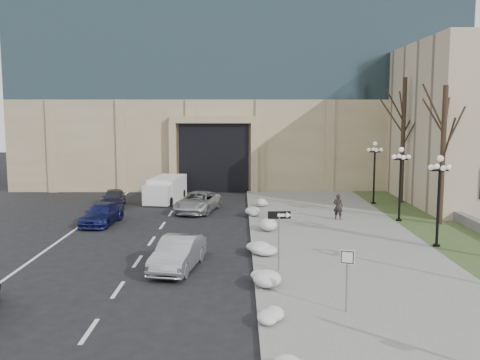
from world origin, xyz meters
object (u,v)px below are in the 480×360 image
object	(u,v)px
car_d	(198,202)
car_e	(114,198)
car_b	(178,253)
one_way_sign	(283,222)
car_c	(102,214)
lamppost_c	(401,174)
pedestrian	(338,207)
lamppost_d	(375,164)
box_truck	(166,190)
lamppost_b	(439,189)
keep_sign	(347,267)

from	to	relation	value
car_d	car_e	size ratio (longest dim) A/B	1.29
car_b	one_way_sign	xyz separation A→B (m)	(4.55, -0.64, 1.52)
car_b	one_way_sign	bearing A→B (deg)	2.01
car_b	car_c	xyz separation A→B (m)	(-5.84, 9.65, -0.09)
lamppost_c	pedestrian	bearing A→B (deg)	175.19
car_e	lamppost_d	bearing A→B (deg)	-6.84
car_d	car_e	bearing A→B (deg)	175.29
car_d	lamppost_d	world-z (taller)	lamppost_d
box_truck	lamppost_d	size ratio (longest dim) A/B	1.26
one_way_sign	lamppost_b	xyz separation A→B (m)	(8.20, 4.38, 0.83)
car_e	pedestrian	distance (m)	16.38
keep_sign	car_d	bearing A→B (deg)	127.02
car_b	pedestrian	size ratio (longest dim) A/B	2.67
car_e	one_way_sign	bearing A→B (deg)	-65.57
lamppost_c	lamppost_d	xyz separation A→B (m)	(0.00, 6.50, 0.00)
car_d	lamppost_d	bearing A→B (deg)	25.53
car_e	box_truck	size ratio (longest dim) A/B	0.65
lamppost_b	car_d	bearing A→B (deg)	142.14
car_c	lamppost_d	distance (m)	20.05
box_truck	lamppost_c	xyz separation A→B (m)	(15.86, -8.26, 2.18)
car_e	car_c	bearing A→B (deg)	-93.07
car_c	keep_sign	xyz separation A→B (m)	(12.18, -15.05, 1.05)
car_d	keep_sign	xyz separation A→B (m)	(6.56, -19.22, 0.98)
one_way_sign	lamppost_d	bearing A→B (deg)	60.94
car_c	keep_sign	distance (m)	19.39
car_d	one_way_sign	xyz separation A→B (m)	(4.77, -14.47, 1.55)
lamppost_d	box_truck	bearing A→B (deg)	173.67
car_e	pedestrian	size ratio (longest dim) A/B	2.37
pedestrian	box_truck	world-z (taller)	box_truck
keep_sign	lamppost_b	distance (m)	11.25
car_c	car_e	bearing A→B (deg)	102.11
keep_sign	lamppost_c	distance (m)	16.96
pedestrian	one_way_sign	world-z (taller)	one_way_sign
lamppost_c	box_truck	bearing A→B (deg)	152.49
car_d	lamppost_b	xyz separation A→B (m)	(12.98, -10.09, 2.38)
car_e	lamppost_c	world-z (taller)	lamppost_c
car_d	pedestrian	world-z (taller)	pedestrian
car_b	one_way_sign	distance (m)	4.84
lamppost_b	lamppost_d	distance (m)	13.00
pedestrian	car_b	bearing A→B (deg)	73.58
car_b	car_e	distance (m)	17.13
car_b	keep_sign	distance (m)	8.38
car_c	car_d	xyz separation A→B (m)	(5.62, 4.18, 0.07)
pedestrian	one_way_sign	size ratio (longest dim) A/B	0.60
car_d	pedestrian	xyz separation A→B (m)	(9.18, -3.27, 0.24)
car_e	lamppost_d	size ratio (longest dim) A/B	0.82
car_b	lamppost_d	xyz separation A→B (m)	(12.76, 16.74, 2.35)
lamppost_b	lamppost_c	xyz separation A→B (m)	(0.00, 6.50, 0.00)
car_b	one_way_sign	world-z (taller)	one_way_sign
car_d	one_way_sign	bearing A→B (deg)	-58.86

